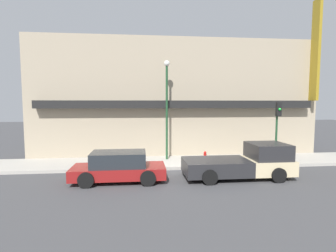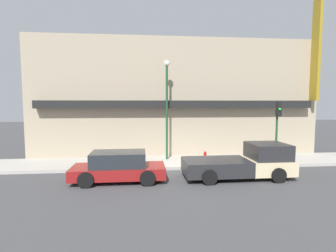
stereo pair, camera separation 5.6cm
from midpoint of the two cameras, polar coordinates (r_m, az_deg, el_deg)
name	(u,v)px [view 1 (the left image)]	position (r m, az deg, el deg)	size (l,w,h in m)	color
ground_plane	(186,170)	(14.94, 3.73, -9.50)	(80.00, 80.00, 0.00)	#424244
sidewalk	(181,162)	(16.45, 2.80, -7.83)	(36.00, 3.18, 0.17)	#ADA89E
building	(175,99)	(19.07, 1.50, 6.00)	(19.80, 3.80, 10.67)	tan
pickup_truck	(244,163)	(13.83, 16.16, -7.65)	(5.35, 2.27, 1.71)	beige
parked_car	(119,167)	(12.90, -10.78, -8.72)	(4.41, 2.00, 1.43)	maroon
fire_hydrant	(205,158)	(15.71, 7.96, -6.82)	(0.17, 0.17, 0.73)	red
street_lamp	(167,99)	(16.43, -0.36, 5.88)	(0.36, 0.36, 6.20)	#1E4728
traffic_light	(277,122)	(16.63, 22.64, 0.89)	(0.28, 0.42, 3.61)	#1E4728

